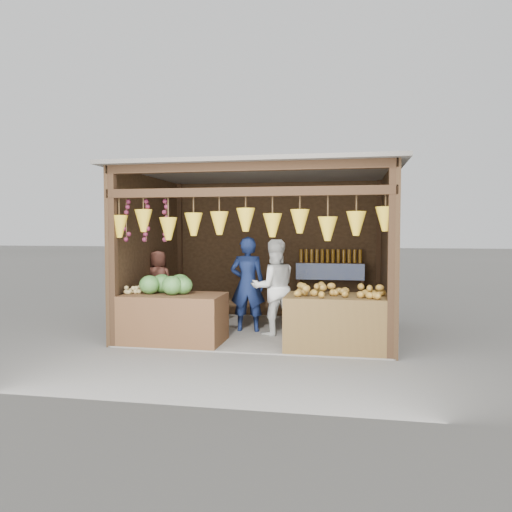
{
  "coord_description": "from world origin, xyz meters",
  "views": [
    {
      "loc": [
        1.39,
        -8.07,
        1.69
      ],
      "look_at": [
        -0.1,
        -0.1,
        1.26
      ],
      "focal_mm": 35.0,
      "sensor_mm": 36.0,
      "label": 1
    }
  ],
  "objects": [
    {
      "name": "ground",
      "position": [
        0.0,
        0.0,
        0.0
      ],
      "size": [
        80.0,
        80.0,
        0.0
      ],
      "primitive_type": "plane",
      "color": "#514F49",
      "rests_on": "ground"
    },
    {
      "name": "stall_structure",
      "position": [
        -0.03,
        -0.04,
        1.67
      ],
      "size": [
        4.3,
        3.3,
        2.66
      ],
      "color": "slate",
      "rests_on": "ground"
    },
    {
      "name": "back_shelf",
      "position": [
        1.05,
        1.28,
        0.87
      ],
      "size": [
        1.25,
        0.32,
        1.32
      ],
      "color": "#382314",
      "rests_on": "ground"
    },
    {
      "name": "counter_left",
      "position": [
        -1.16,
        -1.07,
        0.37
      ],
      "size": [
        1.47,
        0.85,
        0.74
      ],
      "primitive_type": "cube",
      "color": "#4D2F19",
      "rests_on": "ground"
    },
    {
      "name": "counter_right",
      "position": [
        1.26,
        -1.06,
        0.39
      ],
      "size": [
        1.49,
        0.85,
        0.77
      ],
      "primitive_type": "cube",
      "color": "#52391B",
      "rests_on": "ground"
    },
    {
      "name": "stool",
      "position": [
        -1.85,
        0.06,
        0.14
      ],
      "size": [
        0.3,
        0.3,
        0.28
      ],
      "primitive_type": "cube",
      "color": "black",
      "rests_on": "ground"
    },
    {
      "name": "man_standing",
      "position": [
        -0.25,
        -0.06,
        0.79
      ],
      "size": [
        0.59,
        0.4,
        1.58
      ],
      "primitive_type": "imported",
      "rotation": [
        0.0,
        0.0,
        3.18
      ],
      "color": "#13204A",
      "rests_on": "ground"
    },
    {
      "name": "woman_standing",
      "position": [
        0.22,
        -0.23,
        0.77
      ],
      "size": [
        0.92,
        0.83,
        1.54
      ],
      "primitive_type": "imported",
      "rotation": [
        0.0,
        0.0,
        3.55
      ],
      "color": "white",
      "rests_on": "ground"
    },
    {
      "name": "vendor_seated",
      "position": [
        -1.85,
        0.06,
        0.8
      ],
      "size": [
        0.54,
        0.38,
        1.05
      ],
      "primitive_type": "imported",
      "rotation": [
        0.0,
        0.0,
        3.04
      ],
      "color": "brown",
      "rests_on": "stool"
    },
    {
      "name": "melon_pile",
      "position": [
        -1.22,
        -1.06,
        0.9
      ],
      "size": [
        1.0,
        0.5,
        0.32
      ],
      "primitive_type": null,
      "color": "#154D14",
      "rests_on": "counter_left"
    },
    {
      "name": "tanfruit_pile",
      "position": [
        -1.79,
        -1.08,
        0.8
      ],
      "size": [
        0.34,
        0.4,
        0.13
      ],
      "primitive_type": null,
      "color": "tan",
      "rests_on": "counter_left"
    },
    {
      "name": "mango_pile",
      "position": [
        1.26,
        -1.12,
        0.88
      ],
      "size": [
        1.4,
        0.64,
        0.22
      ],
      "primitive_type": null,
      "color": "#B33B17",
      "rests_on": "counter_right"
    }
  ]
}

